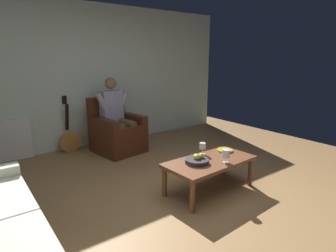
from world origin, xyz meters
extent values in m
plane|color=olive|center=(0.00, 0.00, 0.00)|extent=(6.89, 6.89, 0.00)
cube|color=silver|center=(0.00, -2.90, 1.26)|extent=(5.68, 0.06, 2.53)
cube|color=#492112|center=(-0.10, -2.22, 0.20)|extent=(0.82, 0.88, 0.39)
cube|color=#492112|center=(-0.11, -2.16, 0.44)|extent=(0.55, 0.72, 0.10)
cube|color=#492112|center=(-0.38, -2.26, 0.51)|extent=(0.25, 0.78, 0.24)
cube|color=#492112|center=(0.18, -2.17, 0.51)|extent=(0.25, 0.78, 0.24)
cube|color=#492112|center=(-0.05, -2.54, 0.66)|extent=(0.71, 0.23, 0.55)
cube|color=#9A98AC|center=(-0.08, -2.37, 0.77)|extent=(0.41, 0.24, 0.56)
sphere|color=brown|center=(-0.08, -2.37, 1.17)|extent=(0.19, 0.19, 0.19)
cylinder|color=brown|center=(-0.23, -2.17, 0.50)|extent=(0.20, 0.47, 0.13)
cylinder|color=brown|center=(-0.26, -1.94, 0.25)|extent=(0.13, 0.13, 0.49)
cylinder|color=#9A98AC|center=(-0.30, -2.36, 0.89)|extent=(0.21, 0.12, 0.29)
cylinder|color=brown|center=(0.00, -2.13, 0.50)|extent=(0.20, 0.47, 0.13)
cylinder|color=brown|center=(-0.03, -1.91, 0.25)|extent=(0.13, 0.13, 0.49)
cylinder|color=#9A98AC|center=(0.14, -2.29, 0.89)|extent=(0.21, 0.12, 0.29)
cube|color=brown|center=(-0.33, -0.23, 0.38)|extent=(1.15, 0.63, 0.04)
cylinder|color=brown|center=(-0.86, -0.02, 0.18)|extent=(0.06, 0.06, 0.36)
cylinder|color=brown|center=(0.16, 0.03, 0.18)|extent=(0.06, 0.06, 0.36)
cylinder|color=brown|center=(-0.83, -0.49, 0.18)|extent=(0.06, 0.06, 0.36)
cylinder|color=brown|center=(0.19, -0.44, 0.18)|extent=(0.06, 0.06, 0.36)
cylinder|color=#B2763D|center=(0.57, -2.69, 0.19)|extent=(0.37, 0.18, 0.39)
cylinder|color=black|center=(0.57, -2.64, 0.21)|extent=(0.10, 0.03, 0.10)
cube|color=black|center=(0.57, -2.79, 0.60)|extent=(0.05, 0.14, 0.47)
cube|color=black|center=(0.57, -2.85, 0.89)|extent=(0.07, 0.06, 0.14)
cube|color=white|center=(1.46, -2.83, 0.32)|extent=(0.61, 0.06, 0.65)
cylinder|color=silver|center=(-0.42, -0.06, 0.40)|extent=(0.07, 0.07, 0.01)
cylinder|color=silver|center=(-0.42, -0.06, 0.43)|extent=(0.01, 0.01, 0.06)
cylinder|color=silver|center=(-0.42, -0.06, 0.51)|extent=(0.09, 0.09, 0.09)
cylinder|color=#590C19|center=(-0.42, -0.06, 0.48)|extent=(0.08, 0.08, 0.04)
cylinder|color=silver|center=(-0.40, -0.43, 0.40)|extent=(0.07, 0.07, 0.01)
cylinder|color=silver|center=(-0.40, -0.43, 0.44)|extent=(0.01, 0.01, 0.07)
cylinder|color=silver|center=(-0.40, -0.43, 0.51)|extent=(0.08, 0.08, 0.08)
cylinder|color=#590C19|center=(-0.40, -0.43, 0.49)|extent=(0.07, 0.07, 0.03)
cylinder|color=#2F282F|center=(-0.14, -0.25, 0.42)|extent=(0.28, 0.28, 0.05)
sphere|color=gold|center=(-0.13, -0.25, 0.47)|extent=(0.07, 0.07, 0.07)
sphere|color=#78B340|center=(-0.14, -0.24, 0.47)|extent=(0.07, 0.07, 0.07)
sphere|color=gold|center=(-0.21, -0.25, 0.47)|extent=(0.07, 0.07, 0.07)
sphere|color=gold|center=(-0.14, -0.27, 0.47)|extent=(0.07, 0.07, 0.07)
cylinder|color=gold|center=(-0.72, -0.34, 0.41)|extent=(0.20, 0.20, 0.02)
camera|label=1|loc=(1.93, 2.01, 1.59)|focal=29.71mm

